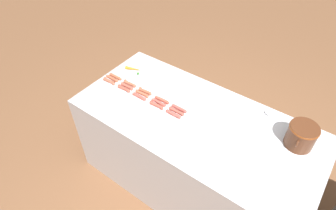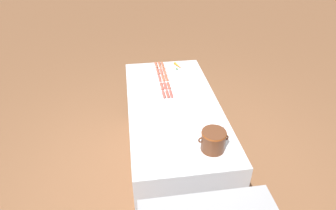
# 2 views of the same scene
# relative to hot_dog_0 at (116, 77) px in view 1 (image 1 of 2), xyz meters

# --- Properties ---
(ground_plane) EXTENTS (20.00, 20.00, 0.00)m
(ground_plane) POSITION_rel_hot_dog_0_xyz_m (0.00, 0.89, -0.92)
(ground_plane) COLOR brown
(griddle_counter) EXTENTS (0.95, 2.01, 0.90)m
(griddle_counter) POSITION_rel_hot_dog_0_xyz_m (0.00, 0.89, -0.47)
(griddle_counter) COLOR #BCBCC1
(griddle_counter) RESTS_ON ground_plane
(hot_dog_0) EXTENTS (0.03, 0.15, 0.03)m
(hot_dog_0) POSITION_rel_hot_dog_0_xyz_m (0.00, 0.00, 0.00)
(hot_dog_0) COLOR #B45B3D
(hot_dog_0) RESTS_ON griddle_counter
(hot_dog_1) EXTENTS (0.04, 0.15, 0.03)m
(hot_dog_1) POSITION_rel_hot_dog_0_xyz_m (-0.00, 0.17, 0.00)
(hot_dog_1) COLOR #B65D42
(hot_dog_1) RESTS_ON griddle_counter
(hot_dog_2) EXTENTS (0.04, 0.15, 0.03)m
(hot_dog_2) POSITION_rel_hot_dog_0_xyz_m (-0.00, 0.35, 0.00)
(hot_dog_2) COLOR #B3593E
(hot_dog_2) RESTS_ON griddle_counter
(hot_dog_3) EXTENTS (0.03, 0.15, 0.03)m
(hot_dog_3) POSITION_rel_hot_dog_0_xyz_m (0.00, 0.54, 0.00)
(hot_dog_3) COLOR #BB523F
(hot_dog_3) RESTS_ON griddle_counter
(hot_dog_4) EXTENTS (0.03, 0.15, 0.03)m
(hot_dog_4) POSITION_rel_hot_dog_0_xyz_m (0.00, 0.72, 0.00)
(hot_dog_4) COLOR #B94F45
(hot_dog_4) RESTS_ON griddle_counter
(hot_dog_5) EXTENTS (0.03, 0.15, 0.03)m
(hot_dog_5) POSITION_rel_hot_dog_0_xyz_m (0.04, -0.01, 0.00)
(hot_dog_5) COLOR #B95D40
(hot_dog_5) RESTS_ON griddle_counter
(hot_dog_6) EXTENTS (0.03, 0.15, 0.03)m
(hot_dog_6) POSITION_rel_hot_dog_0_xyz_m (0.04, 0.18, 0.00)
(hot_dog_6) COLOR #B95846
(hot_dog_6) RESTS_ON griddle_counter
(hot_dog_7) EXTENTS (0.03, 0.15, 0.03)m
(hot_dog_7) POSITION_rel_hot_dog_0_xyz_m (0.04, 0.35, 0.00)
(hot_dog_7) COLOR #BC5D41
(hot_dog_7) RESTS_ON griddle_counter
(hot_dog_8) EXTENTS (0.04, 0.15, 0.03)m
(hot_dog_8) POSITION_rel_hot_dog_0_xyz_m (0.04, 0.54, 0.00)
(hot_dog_8) COLOR #B95146
(hot_dog_8) RESTS_ON griddle_counter
(hot_dog_9) EXTENTS (0.03, 0.15, 0.03)m
(hot_dog_9) POSITION_rel_hot_dog_0_xyz_m (0.04, 0.72, 0.00)
(hot_dog_9) COLOR #B65042
(hot_dog_9) RESTS_ON griddle_counter
(hot_dog_10) EXTENTS (0.04, 0.15, 0.03)m
(hot_dog_10) POSITION_rel_hot_dog_0_xyz_m (0.08, -0.00, 0.00)
(hot_dog_10) COLOR #B25941
(hot_dog_10) RESTS_ON griddle_counter
(hot_dog_11) EXTENTS (0.03, 0.15, 0.03)m
(hot_dog_11) POSITION_rel_hot_dog_0_xyz_m (0.08, 0.18, 0.00)
(hot_dog_11) COLOR #B8513F
(hot_dog_11) RESTS_ON griddle_counter
(hot_dog_12) EXTENTS (0.03, 0.15, 0.03)m
(hot_dog_12) POSITION_rel_hot_dog_0_xyz_m (0.08, 0.36, 0.00)
(hot_dog_12) COLOR #BC5144
(hot_dog_12) RESTS_ON griddle_counter
(hot_dog_13) EXTENTS (0.03, 0.15, 0.03)m
(hot_dog_13) POSITION_rel_hot_dog_0_xyz_m (0.08, 0.55, 0.00)
(hot_dog_13) COLOR #BD4F3F
(hot_dog_13) RESTS_ON griddle_counter
(hot_dog_14) EXTENTS (0.03, 0.15, 0.03)m
(hot_dog_14) POSITION_rel_hot_dog_0_xyz_m (0.08, 0.72, 0.00)
(hot_dog_14) COLOR #B54F44
(hot_dog_14) RESTS_ON griddle_counter
(bean_pot) EXTENTS (0.26, 0.21, 0.19)m
(bean_pot) POSITION_rel_hot_dog_0_xyz_m (-0.21, 1.63, 0.09)
(bean_pot) COLOR #562D19
(bean_pot) RESTS_ON griddle_counter
(serving_spoon) EXTENTS (0.26, 0.16, 0.02)m
(serving_spoon) POSITION_rel_hot_dog_0_xyz_m (-0.35, 1.35, -0.01)
(serving_spoon) COLOR #B7B7BC
(serving_spoon) RESTS_ON griddle_counter
(carrot) EXTENTS (0.09, 0.18, 0.03)m
(carrot) POSITION_rel_hot_dog_0_xyz_m (-0.19, 0.06, 0.00)
(carrot) COLOR orange
(carrot) RESTS_ON griddle_counter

